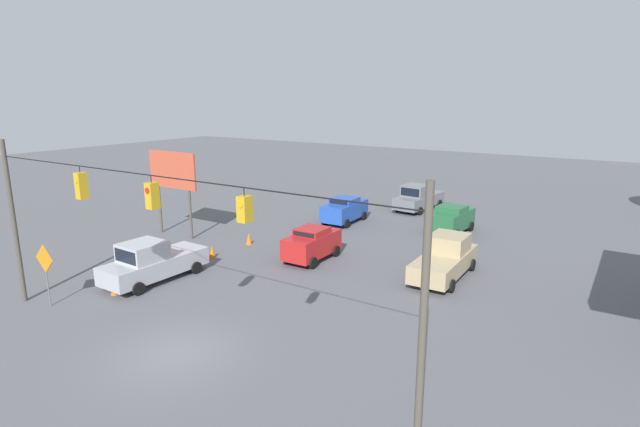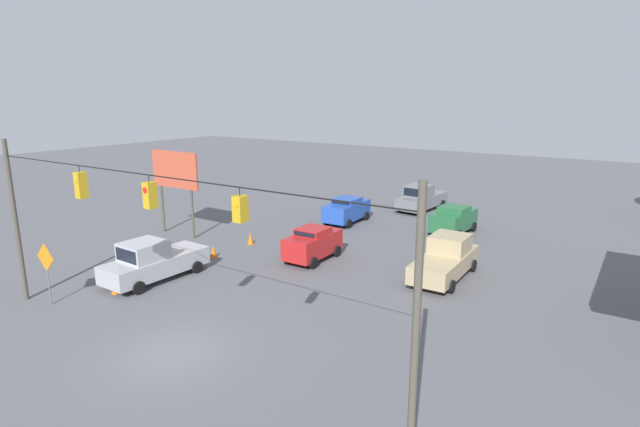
{
  "view_description": "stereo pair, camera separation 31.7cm",
  "coord_description": "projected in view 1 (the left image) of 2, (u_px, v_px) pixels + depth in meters",
  "views": [
    {
      "loc": [
        -13.36,
        10.9,
        9.18
      ],
      "look_at": [
        -0.56,
        -8.84,
        3.54
      ],
      "focal_mm": 28.0,
      "sensor_mm": 36.0,
      "label": 1
    },
    {
      "loc": [
        -13.62,
        10.73,
        9.18
      ],
      "look_at": [
        -0.56,
        -8.84,
        3.54
      ],
      "focal_mm": 28.0,
      "sensor_mm": 36.0,
      "label": 2
    }
  ],
  "objects": [
    {
      "name": "pickup_truck_tan_oncoming_far",
      "position": [
        445.0,
        258.0,
        25.59
      ],
      "size": [
        2.24,
        5.47,
        2.12
      ],
      "color": "tan",
      "rests_on": "ground_plane"
    },
    {
      "name": "traffic_cone_second",
      "position": [
        165.0,
        268.0,
        25.97
      ],
      "size": [
        0.39,
        0.39,
        0.73
      ],
      "primitive_type": "cone",
      "color": "orange",
      "rests_on": "ground_plane"
    },
    {
      "name": "sedan_blue_withflow_far",
      "position": [
        344.0,
        210.0,
        36.47
      ],
      "size": [
        2.16,
        4.26,
        1.84
      ],
      "color": "#234CB2",
      "rests_on": "ground_plane"
    },
    {
      "name": "pickup_truck_silver_parked_shoulder",
      "position": [
        152.0,
        262.0,
        25.0
      ],
      "size": [
        2.31,
        5.49,
        2.12
      ],
      "color": "#A8AAB2",
      "rests_on": "ground_plane"
    },
    {
      "name": "sedan_red_withflow_mid",
      "position": [
        312.0,
        243.0,
        28.18
      ],
      "size": [
        1.98,
        3.83,
        1.87
      ],
      "color": "red",
      "rests_on": "ground_plane"
    },
    {
      "name": "roadside_billboard",
      "position": [
        173.0,
        175.0,
        32.37
      ],
      "size": [
        4.18,
        0.16,
        5.6
      ],
      "color": "#4C473D",
      "rests_on": "ground_plane"
    },
    {
      "name": "traffic_cone_nearest",
      "position": [
        114.0,
        287.0,
        23.41
      ],
      "size": [
        0.39,
        0.39,
        0.73
      ],
      "primitive_type": "cone",
      "color": "orange",
      "rests_on": "ground_plane"
    },
    {
      "name": "work_zone_sign",
      "position": [
        45.0,
        264.0,
        21.73
      ],
      "size": [
        1.27,
        0.06,
        2.84
      ],
      "color": "slate",
      "rests_on": "ground_plane"
    },
    {
      "name": "pickup_truck_grey_withflow_deep",
      "position": [
        418.0,
        198.0,
        40.46
      ],
      "size": [
        2.58,
        5.52,
        2.12
      ],
      "color": "slate",
      "rests_on": "ground_plane"
    },
    {
      "name": "traffic_cone_third",
      "position": [
        212.0,
        252.0,
        28.65
      ],
      "size": [
        0.39,
        0.39,
        0.73
      ],
      "primitive_type": "cone",
      "color": "orange",
      "rests_on": "ground_plane"
    },
    {
      "name": "ground_plane",
      "position": [
        175.0,
        354.0,
        18.1
      ],
      "size": [
        140.0,
        140.0,
        0.0
      ],
      "primitive_type": "plane",
      "color": "#56565B"
    },
    {
      "name": "overhead_signal_span",
      "position": [
        153.0,
        237.0,
        16.76
      ],
      "size": [
        19.18,
        0.38,
        7.33
      ],
      "color": "#4C473D",
      "rests_on": "ground_plane"
    },
    {
      "name": "traffic_cone_fourth",
      "position": [
        249.0,
        239.0,
        31.23
      ],
      "size": [
        0.39,
        0.39,
        0.73
      ],
      "primitive_type": "cone",
      "color": "orange",
      "rests_on": "ground_plane"
    },
    {
      "name": "sedan_green_oncoming_deep",
      "position": [
        451.0,
        219.0,
        33.72
      ],
      "size": [
        2.32,
        4.01,
        1.87
      ],
      "color": "#236038",
      "rests_on": "ground_plane"
    }
  ]
}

